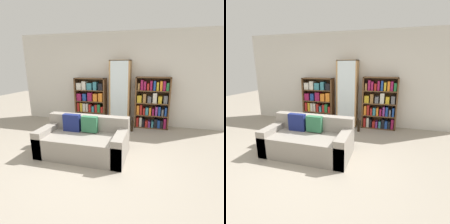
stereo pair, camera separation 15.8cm
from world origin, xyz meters
The scene contains 7 objects.
ground_plane centered at (0.00, 0.00, 0.00)m, with size 16.00×16.00×0.00m, color gray.
wall_back centered at (0.00, 2.53, 1.35)m, with size 6.38×0.06×2.70m.
couch centered at (-0.25, 0.35, 0.28)m, with size 1.74×0.86×0.78m.
bookshelf_left centered at (-0.83, 2.32, 0.67)m, with size 0.96×0.32×1.40m.
display_cabinet centered at (0.10, 2.31, 0.95)m, with size 0.58×0.36×1.91m.
bookshelf_right centered at (1.02, 2.32, 0.69)m, with size 0.95×0.32×1.46m.
wine_bottle centered at (0.53, 1.86, 0.16)m, with size 0.07×0.07×0.40m.
Camera 2 is at (1.25, -2.63, 1.75)m, focal length 28.00 mm.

